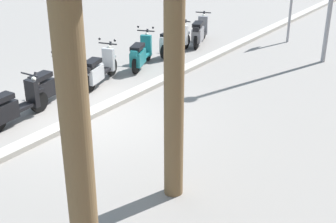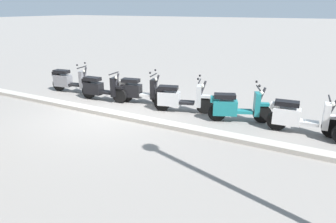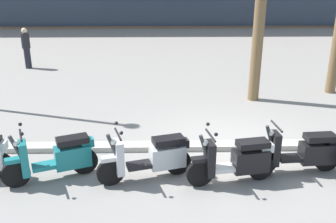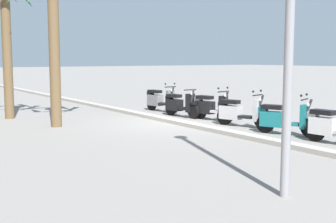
# 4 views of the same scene
# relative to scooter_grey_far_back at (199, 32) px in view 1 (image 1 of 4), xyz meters

# --- Properties ---
(ground_plane) EXTENTS (200.00, 200.00, 0.00)m
(ground_plane) POSITION_rel_scooter_grey_far_back_xyz_m (6.87, 1.24, -0.47)
(ground_plane) COLOR gray
(curb_strip) EXTENTS (60.00, 0.36, 0.12)m
(curb_strip) POSITION_rel_scooter_grey_far_back_xyz_m (6.87, 1.20, -0.41)
(curb_strip) COLOR #ADA89E
(curb_strip) RESTS_ON ground
(scooter_grey_far_back) EXTENTS (1.77, 0.89, 1.04)m
(scooter_grey_far_back) POSITION_rel_scooter_grey_far_back_xyz_m (0.00, 0.00, 0.00)
(scooter_grey_far_back) COLOR black
(scooter_grey_far_back) RESTS_ON ground
(scooter_white_gap_after_mid) EXTENTS (1.85, 0.56, 1.04)m
(scooter_white_gap_after_mid) POSITION_rel_scooter_grey_far_back_xyz_m (1.53, -0.04, -0.01)
(scooter_white_gap_after_mid) COLOR black
(scooter_white_gap_after_mid) RESTS_ON ground
(scooter_teal_mid_rear) EXTENTS (1.70, 0.88, 1.17)m
(scooter_teal_mid_rear) POSITION_rel_scooter_grey_far_back_xyz_m (3.22, -0.06, -0.02)
(scooter_teal_mid_rear) COLOR black
(scooter_teal_mid_rear) RESTS_ON ground
(scooter_silver_lead_nearest) EXTENTS (1.82, 0.80, 1.17)m
(scooter_silver_lead_nearest) POSITION_rel_scooter_grey_far_back_xyz_m (5.04, -0.09, -0.02)
(scooter_silver_lead_nearest) COLOR black
(scooter_silver_lead_nearest) RESTS_ON ground
(scooter_black_mid_front) EXTENTS (1.73, 0.64, 1.17)m
(scooter_black_mid_front) POSITION_rel_scooter_grey_far_back_xyz_m (6.65, -0.27, -0.01)
(scooter_black_mid_front) COLOR black
(scooter_black_mid_front) RESTS_ON ground
(scooter_black_tail_end) EXTENTS (1.82, 0.56, 1.04)m
(scooter_black_tail_end) POSITION_rel_scooter_grey_far_back_xyz_m (8.04, 0.09, -0.02)
(scooter_black_tail_end) COLOR black
(scooter_black_tail_end) RESTS_ON ground
(crossing_sign) EXTENTS (0.60, 0.13, 2.40)m
(crossing_sign) POSITION_rel_scooter_grey_far_back_xyz_m (-2.21, 2.39, 1.04)
(crossing_sign) COLOR #939399
(crossing_sign) RESTS_ON ground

